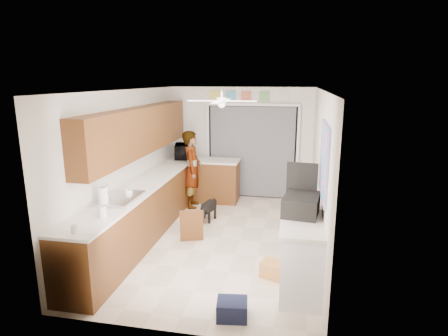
{
  "coord_description": "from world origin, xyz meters",
  "views": [
    {
      "loc": [
        1.21,
        -5.86,
        2.67
      ],
      "look_at": [
        0.0,
        0.4,
        1.15
      ],
      "focal_mm": 30.0,
      "sensor_mm": 36.0,
      "label": 1
    }
  ],
  "objects_px": {
    "paper_towel_roll": "(103,197)",
    "cardboard_box": "(274,270)",
    "suitcase": "(301,205)",
    "navy_crate": "(232,309)",
    "microwave": "(184,151)",
    "man": "(192,169)",
    "dog": "(209,210)",
    "cup": "(128,193)"
  },
  "relations": [
    {
      "from": "microwave",
      "to": "cup",
      "type": "relative_size",
      "value": 4.65
    },
    {
      "from": "paper_towel_roll",
      "to": "navy_crate",
      "type": "relative_size",
      "value": 0.77
    },
    {
      "from": "suitcase",
      "to": "dog",
      "type": "bearing_deg",
      "value": 139.92
    },
    {
      "from": "cup",
      "to": "man",
      "type": "relative_size",
      "value": 0.08
    },
    {
      "from": "cup",
      "to": "paper_towel_roll",
      "type": "xyz_separation_m",
      "value": [
        -0.15,
        -0.48,
        0.09
      ]
    },
    {
      "from": "paper_towel_roll",
      "to": "cardboard_box",
      "type": "relative_size",
      "value": 0.78
    },
    {
      "from": "cardboard_box",
      "to": "navy_crate",
      "type": "distance_m",
      "value": 1.09
    },
    {
      "from": "cardboard_box",
      "to": "navy_crate",
      "type": "xyz_separation_m",
      "value": [
        -0.42,
        -1.01,
        -0.0
      ]
    },
    {
      "from": "cup",
      "to": "dog",
      "type": "height_order",
      "value": "cup"
    },
    {
      "from": "navy_crate",
      "to": "dog",
      "type": "distance_m",
      "value": 3.05
    },
    {
      "from": "navy_crate",
      "to": "cardboard_box",
      "type": "bearing_deg",
      "value": 67.39
    },
    {
      "from": "paper_towel_roll",
      "to": "navy_crate",
      "type": "height_order",
      "value": "paper_towel_roll"
    },
    {
      "from": "navy_crate",
      "to": "paper_towel_roll",
      "type": "bearing_deg",
      "value": 157.12
    },
    {
      "from": "paper_towel_roll",
      "to": "man",
      "type": "bearing_deg",
      "value": 80.14
    },
    {
      "from": "cardboard_box",
      "to": "dog",
      "type": "distance_m",
      "value": 2.34
    },
    {
      "from": "suitcase",
      "to": "microwave",
      "type": "bearing_deg",
      "value": 137.0
    },
    {
      "from": "paper_towel_roll",
      "to": "microwave",
      "type": "bearing_deg",
      "value": 87.15
    },
    {
      "from": "paper_towel_roll",
      "to": "suitcase",
      "type": "bearing_deg",
      "value": 4.25
    },
    {
      "from": "suitcase",
      "to": "dog",
      "type": "relative_size",
      "value": 1.1
    },
    {
      "from": "microwave",
      "to": "man",
      "type": "distance_m",
      "value": 0.67
    },
    {
      "from": "paper_towel_roll",
      "to": "man",
      "type": "relative_size",
      "value": 0.16
    },
    {
      "from": "microwave",
      "to": "cup",
      "type": "distance_m",
      "value": 2.85
    },
    {
      "from": "man",
      "to": "cardboard_box",
      "type": "bearing_deg",
      "value": -153.58
    },
    {
      "from": "microwave",
      "to": "cardboard_box",
      "type": "xyz_separation_m",
      "value": [
        2.22,
        -3.15,
        -0.99
      ]
    },
    {
      "from": "microwave",
      "to": "suitcase",
      "type": "distance_m",
      "value": 4.03
    },
    {
      "from": "navy_crate",
      "to": "cup",
      "type": "bearing_deg",
      "value": 144.29
    },
    {
      "from": "suitcase",
      "to": "dog",
      "type": "xyz_separation_m",
      "value": [
        -1.69,
        1.87,
        -0.86
      ]
    },
    {
      "from": "microwave",
      "to": "cardboard_box",
      "type": "distance_m",
      "value": 3.98
    },
    {
      "from": "paper_towel_roll",
      "to": "suitcase",
      "type": "distance_m",
      "value": 2.72
    },
    {
      "from": "navy_crate",
      "to": "man",
      "type": "xyz_separation_m",
      "value": [
        -1.48,
        3.65,
        0.71
      ]
    },
    {
      "from": "paper_towel_roll",
      "to": "dog",
      "type": "height_order",
      "value": "paper_towel_roll"
    },
    {
      "from": "cardboard_box",
      "to": "cup",
      "type": "bearing_deg",
      "value": 172.31
    },
    {
      "from": "microwave",
      "to": "man",
      "type": "relative_size",
      "value": 0.35
    },
    {
      "from": "paper_towel_roll",
      "to": "suitcase",
      "type": "height_order",
      "value": "paper_towel_roll"
    },
    {
      "from": "paper_towel_roll",
      "to": "cardboard_box",
      "type": "bearing_deg",
      "value": 4.17
    },
    {
      "from": "suitcase",
      "to": "navy_crate",
      "type": "distance_m",
      "value": 1.59
    },
    {
      "from": "suitcase",
      "to": "cardboard_box",
      "type": "xyz_separation_m",
      "value": [
        -0.32,
        -0.03,
        -0.96
      ]
    },
    {
      "from": "suitcase",
      "to": "navy_crate",
      "type": "bearing_deg",
      "value": -117.74
    },
    {
      "from": "cup",
      "to": "man",
      "type": "xyz_separation_m",
      "value": [
        0.34,
        2.34,
        -0.17
      ]
    },
    {
      "from": "microwave",
      "to": "paper_towel_roll",
      "type": "relative_size",
      "value": 2.14
    },
    {
      "from": "cardboard_box",
      "to": "microwave",
      "type": "bearing_deg",
      "value": 125.21
    },
    {
      "from": "microwave",
      "to": "dog",
      "type": "relative_size",
      "value": 1.07
    }
  ]
}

